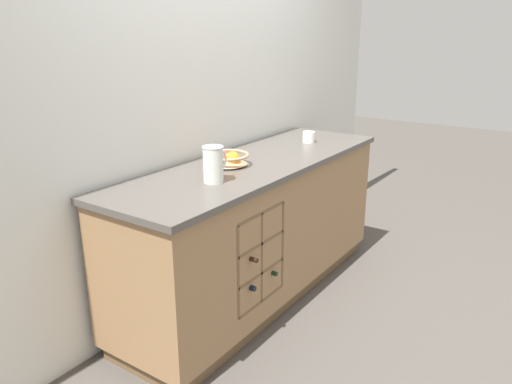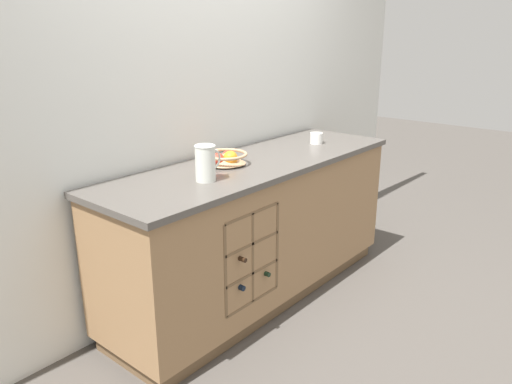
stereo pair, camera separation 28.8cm
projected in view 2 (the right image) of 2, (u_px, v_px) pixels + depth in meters
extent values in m
plane|color=#4C4742|center=(256.00, 294.00, 3.30)|extent=(14.00, 14.00, 0.00)
cube|color=silver|center=(210.00, 94.00, 3.13)|extent=(4.51, 0.06, 2.55)
cube|color=brown|center=(256.00, 287.00, 3.28)|extent=(2.05, 0.55, 0.09)
cube|color=#99724C|center=(256.00, 226.00, 3.15)|extent=(2.11, 0.61, 0.78)
cube|color=#514C47|center=(256.00, 163.00, 3.02)|extent=(2.15, 0.65, 0.03)
cube|color=brown|center=(239.00, 254.00, 2.74)|extent=(0.43, 0.01, 0.52)
cube|color=brown|center=(219.00, 270.00, 2.55)|extent=(0.02, 0.10, 0.52)
cube|color=brown|center=(271.00, 244.00, 2.86)|extent=(0.02, 0.10, 0.52)
cube|color=brown|center=(246.00, 299.00, 2.79)|extent=(0.43, 0.10, 0.02)
cube|color=brown|center=(246.00, 271.00, 2.73)|extent=(0.43, 0.10, 0.02)
cube|color=brown|center=(246.00, 241.00, 2.68)|extent=(0.43, 0.10, 0.02)
cube|color=brown|center=(246.00, 211.00, 2.62)|extent=(0.43, 0.10, 0.02)
cube|color=brown|center=(246.00, 256.00, 2.71)|extent=(0.02, 0.10, 0.52)
cylinder|color=black|center=(218.00, 278.00, 2.73)|extent=(0.08, 0.20, 0.08)
cylinder|color=black|center=(238.00, 286.00, 2.65)|extent=(0.03, 0.09, 0.03)
cylinder|color=black|center=(246.00, 266.00, 2.88)|extent=(0.07, 0.18, 0.07)
cylinder|color=black|center=(264.00, 273.00, 2.80)|extent=(0.03, 0.08, 0.03)
cylinder|color=black|center=(221.00, 251.00, 2.67)|extent=(0.07, 0.19, 0.07)
cylinder|color=black|center=(240.00, 258.00, 2.58)|extent=(0.03, 0.08, 0.03)
cylinder|color=tan|center=(226.00, 164.00, 2.93)|extent=(0.12, 0.12, 0.01)
cone|color=tan|center=(226.00, 158.00, 2.91)|extent=(0.24, 0.24, 0.06)
torus|color=tan|center=(225.00, 154.00, 2.91)|extent=(0.26, 0.26, 0.02)
sphere|color=red|center=(228.00, 156.00, 2.95)|extent=(0.07, 0.07, 0.07)
sphere|color=red|center=(218.00, 159.00, 2.87)|extent=(0.08, 0.08, 0.08)
sphere|color=orange|center=(230.00, 158.00, 2.88)|extent=(0.09, 0.09, 0.09)
cylinder|color=silver|center=(205.00, 163.00, 2.58)|extent=(0.11, 0.11, 0.19)
torus|color=silver|center=(205.00, 146.00, 2.56)|extent=(0.11, 0.11, 0.01)
torus|color=silver|center=(213.00, 159.00, 2.62)|extent=(0.11, 0.01, 0.11)
cylinder|color=white|center=(316.00, 138.00, 3.46)|extent=(0.09, 0.09, 0.08)
torus|color=white|center=(320.00, 137.00, 3.49)|extent=(0.06, 0.01, 0.06)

